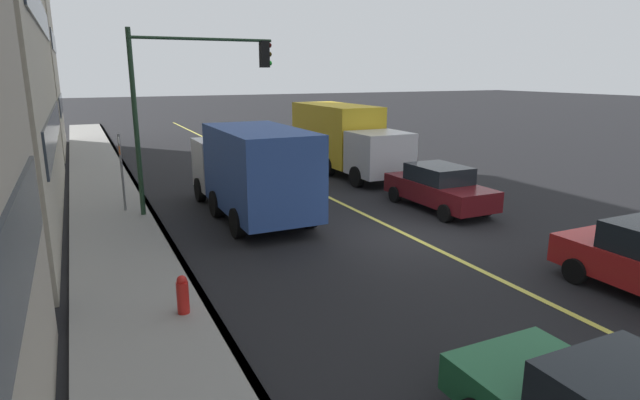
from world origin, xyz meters
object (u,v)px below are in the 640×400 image
object	(u,v)px
traffic_light_mast	(189,89)
fire_hydrant	(183,298)
car_maroon	(439,187)
street_sign_post	(121,168)
truck_blue	(252,169)
truck_yellow	(344,137)

from	to	relation	value
traffic_light_mast	fire_hydrant	size ratio (longest dim) A/B	6.55
traffic_light_mast	fire_hydrant	world-z (taller)	traffic_light_mast
car_maroon	street_sign_post	world-z (taller)	street_sign_post
car_maroon	truck_blue	bearing A→B (deg)	72.88
truck_yellow	truck_blue	size ratio (longest dim) A/B	1.14
truck_yellow	traffic_light_mast	bearing A→B (deg)	118.74
car_maroon	street_sign_post	size ratio (longest dim) A/B	1.60
car_maroon	truck_blue	size ratio (longest dim) A/B	0.62
car_maroon	street_sign_post	bearing A→B (deg)	68.77
traffic_light_mast	car_maroon	bearing A→B (deg)	-111.67
truck_yellow	car_maroon	bearing A→B (deg)	178.27
truck_yellow	truck_blue	bearing A→B (deg)	131.26
truck_blue	truck_yellow	bearing A→B (deg)	-48.74
car_maroon	fire_hydrant	size ratio (longest dim) A/B	4.79
truck_yellow	truck_blue	world-z (taller)	truck_yellow
traffic_light_mast	fire_hydrant	distance (m)	9.04
truck_yellow	traffic_light_mast	size ratio (longest dim) A/B	1.34
street_sign_post	fire_hydrant	bearing A→B (deg)	-178.01
fire_hydrant	truck_yellow	bearing A→B (deg)	-39.25
truck_yellow	street_sign_post	world-z (taller)	truck_yellow
car_maroon	street_sign_post	xyz separation A→B (m)	(4.00, 10.28, 0.86)
truck_blue	traffic_light_mast	world-z (taller)	traffic_light_mast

